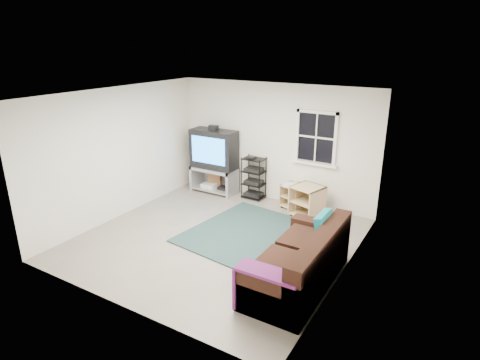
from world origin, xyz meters
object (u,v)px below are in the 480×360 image
Objects in this scene: side_table_right at (295,194)px; sofa at (300,264)px; av_rack at (254,180)px; side_table_left at (309,200)px; tv_unit at (214,156)px.

side_table_right is 0.28× the size of sofa.
av_rack is 1.42× the size of side_table_left.
av_rack is (1.00, 0.10, -0.46)m from tv_unit.
av_rack is at bearing 168.18° from side_table_left.
side_table_left is (2.45, -0.21, -0.53)m from tv_unit.
tv_unit is 2.51m from side_table_left.
sofa is (3.25, -2.58, -0.54)m from tv_unit.
av_rack is 1.69× the size of side_table_right.
side_table_right is at bearing 146.76° from side_table_left.
side_table_right is (-0.41, 0.27, -0.05)m from side_table_left.
side_table_right is at bearing 1.83° from tv_unit.
side_table_right is (1.03, -0.03, -0.12)m from av_rack.
av_rack reaches higher than side_table_left.
tv_unit reaches higher than side_table_left.
sofa is (1.22, -2.65, 0.04)m from side_table_right.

